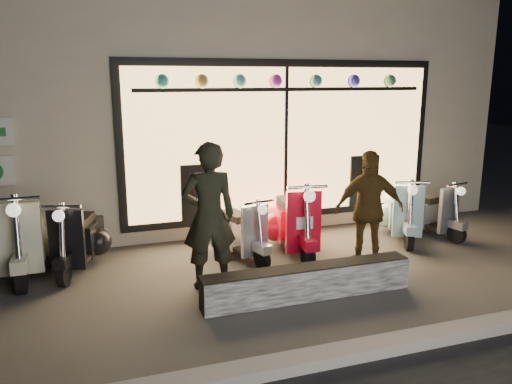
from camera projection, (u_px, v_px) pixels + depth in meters
ground at (282, 278)px, 6.57m from camera, size 40.00×40.00×0.00m
kerb at (360, 351)px, 4.71m from camera, size 40.00×0.25×0.12m
shop_building at (199, 101)px, 10.71m from camera, size 10.20×6.23×4.20m
graffiti_barrier at (308, 282)px, 5.95m from camera, size 2.59×0.28×0.40m
scooter_silver at (237, 231)px, 7.35m from camera, size 0.62×1.29×0.92m
scooter_red at (292, 222)px, 7.58m from camera, size 0.60×1.56×1.11m
scooter_black at (80, 238)px, 6.95m from camera, size 0.71×1.40×1.00m
scooter_cream at (26, 238)px, 6.77m from camera, size 0.51×1.59×1.14m
scooter_blue at (401, 212)px, 8.28m from camera, size 0.85×1.39×1.02m
scooter_grey at (424, 211)px, 8.45m from camera, size 0.60×1.30×0.92m
man at (209, 216)px, 6.12m from camera, size 0.69×0.47×1.84m
woman at (369, 209)px, 6.86m from camera, size 1.02×0.63×1.63m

